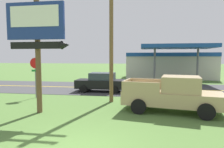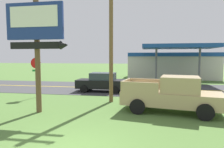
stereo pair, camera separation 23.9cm
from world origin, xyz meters
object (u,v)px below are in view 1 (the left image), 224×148
at_px(stop_sign, 35,70).
at_px(gas_station, 169,65).
at_px(pickup_tan_parked_on_lawn, 173,94).
at_px(motel_sign, 37,34).
at_px(utility_pole, 111,28).
at_px(car_black_near_lane, 101,82).

distance_m(stop_sign, gas_station, 19.74).
xyz_separation_m(stop_sign, gas_station, (11.57, 16.00, -0.08)).
relative_size(stop_sign, pickup_tan_parked_on_lawn, 0.54).
relative_size(motel_sign, stop_sign, 2.05).
bearing_deg(utility_pole, gas_station, 70.41).
bearing_deg(gas_station, stop_sign, -125.87).
height_order(stop_sign, utility_pole, utility_pole).
xyz_separation_m(stop_sign, car_black_near_lane, (4.22, 3.27, -1.20)).
bearing_deg(gas_station, utility_pole, -109.59).
distance_m(utility_pole, gas_station, 17.76).
xyz_separation_m(pickup_tan_parked_on_lawn, car_black_near_lane, (-5.15, 5.71, -0.13)).
height_order(stop_sign, gas_station, gas_station).
xyz_separation_m(motel_sign, gas_station, (9.23, 19.75, -2.24)).
bearing_deg(motel_sign, gas_station, 64.95).
relative_size(utility_pole, gas_station, 0.76).
distance_m(motel_sign, stop_sign, 4.92).
relative_size(motel_sign, car_black_near_lane, 1.44).
distance_m(pickup_tan_parked_on_lawn, car_black_near_lane, 7.70).
height_order(stop_sign, pickup_tan_parked_on_lawn, stop_sign).
distance_m(stop_sign, pickup_tan_parked_on_lawn, 9.75).
xyz_separation_m(utility_pole, gas_station, (5.87, 16.50, -2.95)).
distance_m(utility_pole, pickup_tan_parked_on_lawn, 5.73).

